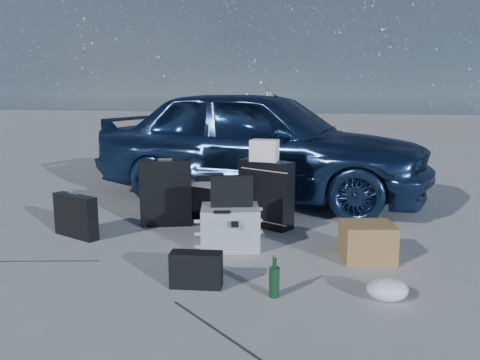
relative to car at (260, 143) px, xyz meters
name	(u,v)px	position (x,y,z in m)	size (l,w,h in m)	color
ground	(186,260)	(0.02, -2.41, -0.71)	(60.00, 60.00, 0.00)	#9E9E9A
car	(260,143)	(0.00, 0.00, 0.00)	(1.68, 4.18, 1.42)	navy
pelican_case	(230,227)	(0.26, -1.99, -0.53)	(0.50, 0.41, 0.36)	#B0B3B6
laptop_bag	(232,191)	(0.27, -1.97, -0.21)	(0.36, 0.09, 0.27)	black
briefcase	(76,216)	(-1.21, -2.13, -0.51)	(0.52, 0.11, 0.40)	black
suitcase_left	(166,193)	(-0.58, -1.51, -0.38)	(0.51, 0.18, 0.67)	black
suitcase_right	(266,194)	(0.40, -1.26, -0.38)	(0.56, 0.20, 0.67)	black
white_carton	(264,150)	(0.38, -1.27, 0.06)	(0.26, 0.21, 0.21)	white
duffel_bag	(209,202)	(-0.27, -1.11, -0.53)	(0.71, 0.30, 0.35)	black
flat_box_white	(210,183)	(-0.25, -1.12, -0.32)	(0.37, 0.28, 0.06)	white
flat_box_black	(210,177)	(-0.25, -1.13, -0.26)	(0.29, 0.20, 0.06)	black
cardboard_box	(367,242)	(1.42, -1.97, -0.56)	(0.40, 0.35, 0.30)	#91633F
plastic_bag	(387,289)	(1.57, -2.72, -0.64)	(0.27, 0.23, 0.15)	white
messenger_bag	(196,270)	(0.31, -2.88, -0.59)	(0.36, 0.13, 0.25)	black
green_bottle	(274,277)	(0.86, -2.88, -0.57)	(0.07, 0.07, 0.28)	black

